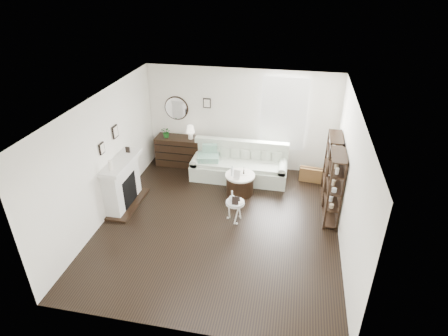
% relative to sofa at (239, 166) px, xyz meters
% --- Properties ---
extents(room, '(5.50, 5.50, 5.50)m').
position_rel_sofa_xyz_m(room, '(0.64, 0.62, 1.28)').
color(room, black).
rests_on(room, ground).
extents(fireplace, '(0.50, 1.40, 1.84)m').
position_rel_sofa_xyz_m(fireplace, '(-2.41, -1.78, 0.22)').
color(fireplace, silver).
rests_on(fireplace, ground).
extents(shelf_unit_far, '(0.30, 0.80, 1.60)m').
position_rel_sofa_xyz_m(shelf_unit_far, '(2.24, -0.53, 0.49)').
color(shelf_unit_far, black).
rests_on(shelf_unit_far, ground).
extents(shelf_unit_near, '(0.30, 0.80, 1.60)m').
position_rel_sofa_xyz_m(shelf_unit_near, '(2.24, -1.43, 0.49)').
color(shelf_unit_near, black).
rests_on(shelf_unit_near, ground).
extents(sofa, '(2.45, 0.85, 0.95)m').
position_rel_sofa_xyz_m(sofa, '(0.00, 0.00, 0.00)').
color(sofa, beige).
rests_on(sofa, ground).
extents(quilt, '(0.61, 0.53, 0.14)m').
position_rel_sofa_xyz_m(quilt, '(-0.80, -0.12, 0.24)').
color(quilt, '#23836A').
rests_on(quilt, sofa).
extents(suitcase, '(0.58, 0.24, 0.37)m').
position_rel_sofa_xyz_m(suitcase, '(1.83, 0.16, -0.13)').
color(suitcase, brown).
rests_on(suitcase, ground).
extents(dresser, '(1.22, 0.52, 0.81)m').
position_rel_sofa_xyz_m(dresser, '(-1.75, 0.39, 0.09)').
color(dresser, black).
rests_on(dresser, ground).
extents(table_lamp, '(0.25, 0.25, 0.37)m').
position_rel_sofa_xyz_m(table_lamp, '(-1.40, 0.39, 0.69)').
color(table_lamp, '#EFE4CA').
rests_on(table_lamp, dresser).
extents(potted_plant, '(0.32, 0.29, 0.30)m').
position_rel_sofa_xyz_m(potted_plant, '(-2.06, 0.34, 0.65)').
color(potted_plant, '#18551A').
rests_on(potted_plant, dresser).
extents(drum_table, '(0.72, 0.72, 0.50)m').
position_rel_sofa_xyz_m(drum_table, '(0.14, -0.75, -0.06)').
color(drum_table, black).
rests_on(drum_table, ground).
extents(pedestal_table, '(0.41, 0.41, 0.49)m').
position_rel_sofa_xyz_m(pedestal_table, '(0.21, -1.89, 0.13)').
color(pedestal_table, silver).
rests_on(pedestal_table, ground).
extents(eiffel_drum, '(0.13, 0.13, 0.18)m').
position_rel_sofa_xyz_m(eiffel_drum, '(0.22, -0.70, 0.27)').
color(eiffel_drum, black).
rests_on(eiffel_drum, drum_table).
extents(bottle_drum, '(0.06, 0.06, 0.26)m').
position_rel_sofa_xyz_m(bottle_drum, '(-0.04, -0.83, 0.32)').
color(bottle_drum, silver).
rests_on(bottle_drum, drum_table).
extents(card_frame_drum, '(0.17, 0.09, 0.22)m').
position_rel_sofa_xyz_m(card_frame_drum, '(0.09, -0.93, 0.29)').
color(card_frame_drum, white).
rests_on(card_frame_drum, drum_table).
extents(eiffel_ped, '(0.14, 0.14, 0.19)m').
position_rel_sofa_xyz_m(eiffel_ped, '(0.29, -1.86, 0.27)').
color(eiffel_ped, black).
rests_on(eiffel_ped, pedestal_table).
extents(flask_ped, '(0.13, 0.13, 0.25)m').
position_rel_sofa_xyz_m(flask_ped, '(0.14, -1.87, 0.30)').
color(flask_ped, silver).
rests_on(flask_ped, pedestal_table).
extents(card_frame_ped, '(0.14, 0.06, 0.18)m').
position_rel_sofa_xyz_m(card_frame_ped, '(0.23, -1.99, 0.27)').
color(card_frame_ped, black).
rests_on(card_frame_ped, pedestal_table).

